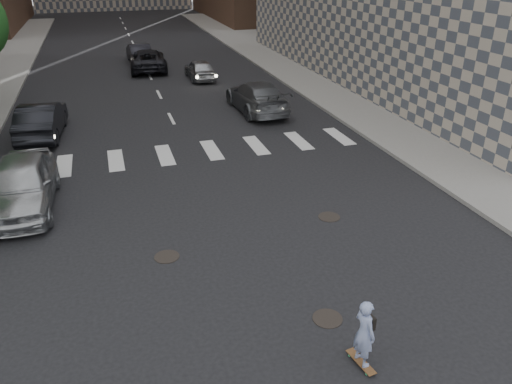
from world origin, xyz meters
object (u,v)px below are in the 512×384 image
(silver_sedan, at_px, (22,184))
(traffic_car_a, at_px, (41,120))
(skateboarder, at_px, (364,333))
(traffic_car_e, at_px, (139,53))
(traffic_car_b, at_px, (257,97))
(traffic_car_d, at_px, (200,69))
(traffic_car_c, at_px, (147,60))

(silver_sedan, height_order, traffic_car_a, silver_sedan)
(skateboarder, height_order, traffic_car_e, skateboarder)
(traffic_car_b, xyz_separation_m, traffic_car_e, (-4.78, 15.16, -0.07))
(traffic_car_d, bearing_deg, traffic_car_e, -65.33)
(silver_sedan, xyz_separation_m, traffic_car_b, (10.61, 8.42, -0.05))
(silver_sedan, bearing_deg, traffic_car_e, 77.68)
(skateboarder, distance_m, traffic_car_a, 18.49)
(traffic_car_c, xyz_separation_m, traffic_car_e, (-0.32, 3.16, -0.03))
(traffic_car_b, bearing_deg, skateboarder, 77.85)
(traffic_car_a, bearing_deg, traffic_car_c, -110.71)
(skateboarder, bearing_deg, traffic_car_e, 83.28)
(skateboarder, height_order, traffic_car_c, skateboarder)
(skateboarder, height_order, traffic_car_b, skateboarder)
(silver_sedan, xyz_separation_m, traffic_car_e, (5.83, 23.59, -0.13))
(traffic_car_b, bearing_deg, traffic_car_d, -81.89)
(traffic_car_d, bearing_deg, skateboarder, 84.85)
(silver_sedan, bearing_deg, traffic_car_d, 62.67)
(silver_sedan, xyz_separation_m, traffic_car_c, (6.15, 20.42, -0.10))
(traffic_car_b, relative_size, traffic_car_e, 1.25)
(traffic_car_a, bearing_deg, traffic_car_e, -105.24)
(skateboarder, distance_m, traffic_car_c, 30.02)
(traffic_car_e, bearing_deg, skateboarder, 90.18)
(traffic_car_b, relative_size, traffic_car_c, 1.02)
(silver_sedan, height_order, traffic_car_e, silver_sedan)
(traffic_car_d, distance_m, traffic_car_e, 7.72)
(traffic_car_a, distance_m, traffic_car_d, 12.97)
(silver_sedan, bearing_deg, skateboarder, -51.05)
(traffic_car_d, bearing_deg, traffic_car_b, 98.81)
(traffic_car_a, bearing_deg, silver_sedan, 94.05)
(traffic_car_b, relative_size, traffic_car_d, 1.40)
(skateboarder, xyz_separation_m, traffic_car_a, (-7.26, 17.00, -0.05))
(traffic_car_b, distance_m, traffic_car_e, 15.90)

